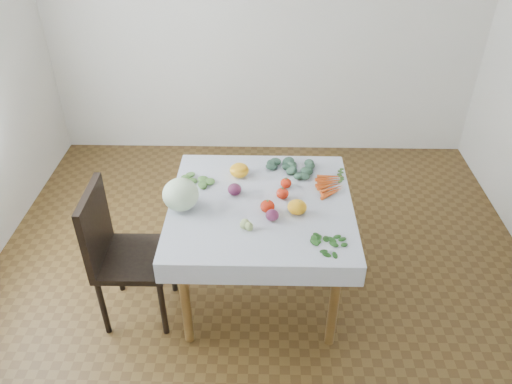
% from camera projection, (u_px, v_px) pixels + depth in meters
% --- Properties ---
extents(ground, '(4.00, 4.00, 0.00)m').
position_uv_depth(ground, '(260.00, 289.00, 3.51)').
color(ground, brown).
extents(back_wall, '(4.00, 0.04, 2.70)m').
position_uv_depth(back_wall, '(265.00, 13.00, 4.37)').
color(back_wall, silver).
rests_on(back_wall, ground).
extents(table, '(1.00, 1.00, 0.75)m').
position_uv_depth(table, '(261.00, 216.00, 3.14)').
color(table, brown).
rests_on(table, ground).
extents(tablecloth, '(1.12, 1.12, 0.01)m').
position_uv_depth(tablecloth, '(261.00, 203.00, 3.08)').
color(tablecloth, white).
rests_on(tablecloth, table).
extents(chair, '(0.44, 0.44, 0.96)m').
position_uv_depth(chair, '(117.00, 248.00, 3.04)').
color(chair, black).
rests_on(chair, ground).
extents(cabbage, '(0.25, 0.25, 0.20)m').
position_uv_depth(cabbage, '(181.00, 195.00, 2.98)').
color(cabbage, silver).
rests_on(cabbage, tablecloth).
extents(tomato_a, '(0.10, 0.10, 0.07)m').
position_uv_depth(tomato_a, '(282.00, 193.00, 3.10)').
color(tomato_a, red).
rests_on(tomato_a, tablecloth).
extents(tomato_b, '(0.08, 0.08, 0.06)m').
position_uv_depth(tomato_b, '(286.00, 183.00, 3.20)').
color(tomato_b, red).
rests_on(tomato_b, tablecloth).
extents(tomato_c, '(0.11, 0.11, 0.08)m').
position_uv_depth(tomato_c, '(267.00, 206.00, 2.98)').
color(tomato_c, red).
rests_on(tomato_c, tablecloth).
extents(tomato_d, '(0.11, 0.11, 0.07)m').
position_uv_depth(tomato_d, '(298.00, 208.00, 2.97)').
color(tomato_d, red).
rests_on(tomato_d, tablecloth).
extents(heirloom_back, '(0.15, 0.15, 0.09)m').
position_uv_depth(heirloom_back, '(239.00, 170.00, 3.30)').
color(heirloom_back, '#F6AC19').
rests_on(heirloom_back, tablecloth).
extents(heirloom_front, '(0.15, 0.15, 0.08)m').
position_uv_depth(heirloom_front, '(297.00, 207.00, 2.97)').
color(heirloom_front, '#F6AC19').
rests_on(heirloom_front, tablecloth).
extents(onion_a, '(0.09, 0.09, 0.07)m').
position_uv_depth(onion_a, '(235.00, 189.00, 3.13)').
color(onion_a, '#56183E').
rests_on(onion_a, tablecloth).
extents(onion_b, '(0.08, 0.08, 0.07)m').
position_uv_depth(onion_b, '(272.00, 215.00, 2.92)').
color(onion_b, '#56183E').
rests_on(onion_b, tablecloth).
extents(tomatillo_cluster, '(0.12, 0.11, 0.05)m').
position_uv_depth(tomatillo_cluster, '(241.00, 226.00, 2.85)').
color(tomatillo_cluster, '#B8D078').
rests_on(tomatillo_cluster, tablecloth).
extents(carrot_bunch, '(0.18, 0.28, 0.03)m').
position_uv_depth(carrot_bunch, '(330.00, 185.00, 3.21)').
color(carrot_bunch, orange).
rests_on(carrot_bunch, tablecloth).
extents(kale_bunch, '(0.31, 0.30, 0.04)m').
position_uv_depth(kale_bunch, '(289.00, 166.00, 3.38)').
color(kale_bunch, '#375B45').
rests_on(kale_bunch, tablecloth).
extents(basil_bunch, '(0.26, 0.18, 0.01)m').
position_uv_depth(basil_bunch, '(335.00, 245.00, 2.74)').
color(basil_bunch, '#25581B').
rests_on(basil_bunch, tablecloth).
extents(dill_bunch, '(0.27, 0.20, 0.03)m').
position_uv_depth(dill_bunch, '(198.00, 182.00, 3.24)').
color(dill_bunch, '#4B7B38').
rests_on(dill_bunch, tablecloth).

